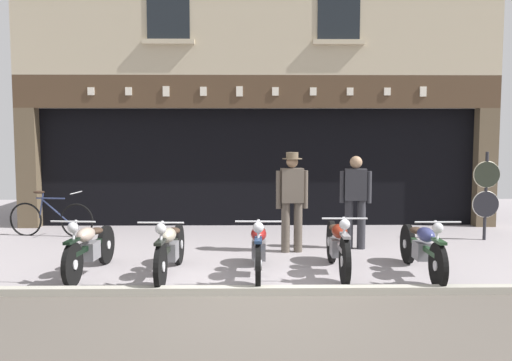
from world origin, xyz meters
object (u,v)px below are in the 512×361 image
Objects in this scene: advert_board_far at (111,140)px; leaning_bicycle at (51,218)px; motorcycle_left at (90,247)px; tyre_sign_pole at (486,190)px; advert_board_near at (168,143)px; motorcycle_center_right at (338,244)px; shopkeeper_center at (355,197)px; motorcycle_center at (259,247)px; motorcycle_right at (422,247)px; motorcycle_center_left at (170,248)px; salesman_left at (292,197)px.

leaning_bicycle is (-0.92, -1.32, -1.54)m from advert_board_far.
advert_board_far is at bearing -75.45° from motorcycle_left.
tyre_sign_pole is 6.67m from advert_board_near.
shopkeeper_center reaches higher than motorcycle_center_right.
advert_board_far is 2.23m from leaning_bicycle.
tyre_sign_pole is (4.43, 2.59, 0.54)m from motorcycle_center.
motorcycle_center is at bearing -149.74° from tyre_sign_pole.
motorcycle_right is 2.25× the size of advert_board_near.
motorcycle_left is 1.09× the size of leaning_bicycle.
leaning_bicycle is at bearing 176.65° from tyre_sign_pole.
motorcycle_center reaches higher than motorcycle_center_left.
advert_board_near is (-3.10, 4.28, 1.41)m from motorcycle_center_right.
motorcycle_center_right reaches higher than leaning_bicycle.
shopkeeper_center is 6.03m from leaning_bicycle.
motorcycle_center_left is 1.21× the size of tyre_sign_pole.
advert_board_near is (-1.93, 4.40, 1.42)m from motorcycle_center.
salesman_left is (1.89, 1.58, 0.55)m from motorcycle_center_left.
advert_board_far is at bearing 153.20° from leaning_bicycle.
motorcycle_center is (1.29, 0.00, 0.01)m from motorcycle_center_left.
salesman_left is 1.18m from shopkeeper_center.
motorcycle_right is (2.39, -0.01, -0.01)m from motorcycle_center.
motorcycle_right reaches higher than motorcycle_left.
advert_board_near reaches higher than motorcycle_left.
advert_board_far is 0.58× the size of leaning_bicycle.
advert_board_near reaches higher than salesman_left.
motorcycle_right is at bearing -38.35° from advert_board_far.
motorcycle_center_right is 1.21× the size of shopkeeper_center.
tyre_sign_pole is (6.91, 2.49, 0.55)m from motorcycle_left.
motorcycle_center_left is 3.60m from shopkeeper_center.
motorcycle_left is 3.47m from salesman_left.
motorcycle_center is 1.22× the size of shopkeeper_center.
motorcycle_center_right is 6.29m from advert_board_far.
motorcycle_center_right is 5.47m from advert_board_near.
salesman_left is 1.02× the size of tyre_sign_pole.
motorcycle_center_right reaches higher than motorcycle_center_left.
motorcycle_center_left is 4.19m from leaning_bicycle.
advert_board_near is 2.95m from leaning_bicycle.
motorcycle_right is at bearing 174.35° from motorcycle_center_right.
motorcycle_right is 1.17× the size of leaning_bicycle.
motorcycle_right is 3.35m from tyre_sign_pole.
advert_board_far reaches higher than motorcycle_left.
advert_board_far reaches higher than tyre_sign_pole.
advert_board_far reaches higher than shopkeeper_center.
salesman_left is at bearing -109.36° from motorcycle_center.
advert_board_far is at bearing -52.36° from motorcycle_center.
salesman_left is 4.83m from advert_board_far.
motorcycle_center is at bearing 63.56° from salesman_left.
motorcycle_right is 7.27m from advert_board_far.
motorcycle_center_left is 1.19× the size of salesman_left.
motorcycle_right is 6.33m from advert_board_near.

